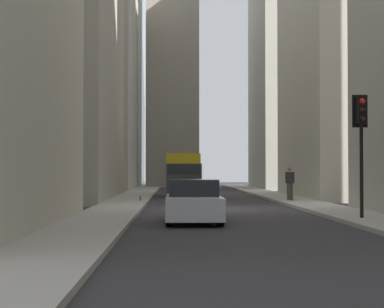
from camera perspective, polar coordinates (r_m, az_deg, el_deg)
The scene contains 11 objects.
ground_plane at distance 29.64m, azimuth 2.39°, elevation -4.73°, with size 135.00×135.00×0.00m, color #302D30.
sidewalk_right at distance 29.67m, azimuth -6.35°, elevation -4.59°, with size 90.00×2.20×0.14m, color #A8A399.
sidewalk_left at distance 30.28m, azimuth 10.94°, elevation -4.50°, with size 90.00×2.20×0.14m, color #A8A399.
building_left_far at distance 63.62m, azimuth 10.02°, elevation 8.60°, with size 12.88×10.50×25.49m.
building_right_midfar at distance 40.98m, azimuth -13.84°, elevation 11.11°, with size 15.30×10.50×21.13m.
building_right_far at distance 60.17m, azimuth -9.81°, elevation 7.34°, with size 13.82×10.50×21.68m.
delivery_truck at distance 44.84m, azimuth -0.76°, elevation -1.74°, with size 6.46×2.25×2.84m.
sedan_silver at distance 21.72m, azimuth 0.12°, elevation -4.19°, with size 4.30×1.78×1.42m.
traffic_light_foreground at distance 22.83m, azimuth 14.34°, elevation 2.27°, with size 0.43×0.52×4.12m.
pedestrian at distance 35.51m, azimuth 8.40°, elevation -2.40°, with size 0.26×0.44×1.75m.
discarded_bottle at distance 34.74m, azimuth -4.47°, elevation -3.83°, with size 0.07×0.07×0.27m.
Camera 1 is at (-29.52, 2.04, 1.71)m, focal length 62.09 mm.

